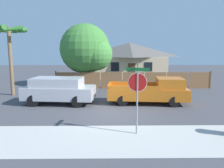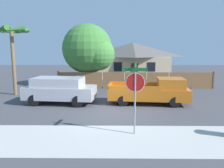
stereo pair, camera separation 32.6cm
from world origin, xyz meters
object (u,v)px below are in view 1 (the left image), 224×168
at_px(oak_tree, 87,50).
at_px(stop_sign, 137,87).
at_px(house, 129,59).
at_px(orange_pickup, 151,91).
at_px(red_suv, 59,90).
at_px(palm_tree, 9,36).

bearing_deg(oak_tree, stop_sign, -75.12).
xyz_separation_m(house, orange_pickup, (0.12, -15.01, -1.52)).
distance_m(red_suv, orange_pickup, 6.24).
distance_m(palm_tree, orange_pickup, 11.68).
height_order(red_suv, orange_pickup, red_suv).
xyz_separation_m(house, stop_sign, (-1.54, -20.39, -0.28)).
distance_m(oak_tree, red_suv, 7.67).
bearing_deg(palm_tree, orange_pickup, -15.43).
xyz_separation_m(oak_tree, palm_tree, (-5.64, -4.19, 1.08)).
height_order(house, oak_tree, oak_tree).
bearing_deg(house, red_suv, -112.22).
xyz_separation_m(red_suv, orange_pickup, (6.24, -0.03, -0.13)).
relative_size(palm_tree, stop_sign, 1.78).
xyz_separation_m(oak_tree, orange_pickup, (4.99, -7.13, -2.76)).
bearing_deg(palm_tree, red_suv, -33.51).
height_order(oak_tree, stop_sign, oak_tree).
bearing_deg(orange_pickup, oak_tree, 130.64).
bearing_deg(stop_sign, palm_tree, 146.45).
xyz_separation_m(palm_tree, red_suv, (4.39, -2.91, -3.71)).
bearing_deg(oak_tree, orange_pickup, -55.01).
bearing_deg(orange_pickup, red_suv, -174.62).
bearing_deg(stop_sign, red_suv, 139.53).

